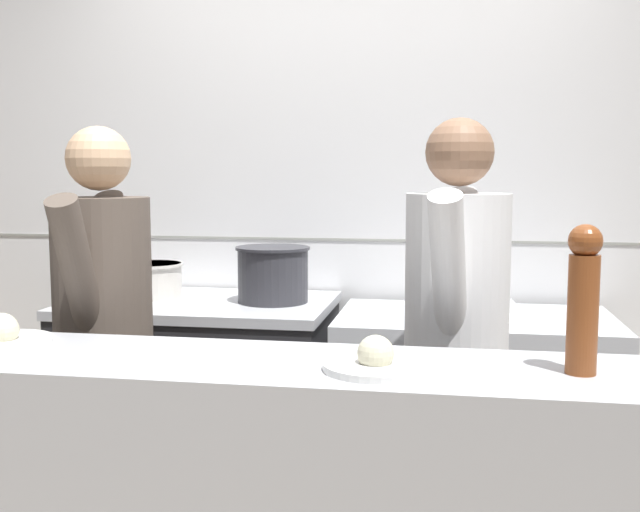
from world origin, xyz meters
The scene contains 12 objects.
wall_back_tiled centered at (0.00, 1.45, 1.30)m, with size 8.00×0.06×2.60m.
oven_range centered at (-0.57, 1.05, 0.46)m, with size 1.11×0.71×0.91m.
prep_counter centered at (0.58, 1.05, 0.44)m, with size 1.10×0.65×0.88m.
stock_pot centered at (-0.81, 1.09, 0.99)m, with size 0.27×0.27×0.15m.
sauce_pot centered at (-0.26, 1.07, 1.04)m, with size 0.31×0.31×0.23m.
mixing_bowl_steel centered at (0.69, 1.02, 0.94)m, with size 0.22×0.22×0.11m.
chefs_knife centered at (0.50, 0.93, 0.89)m, with size 0.34×0.05×0.02m.
plated_dish_main centered at (-0.75, -0.12, 1.00)m, with size 0.28×0.28×0.10m.
plated_dish_appetiser centered at (0.30, -0.21, 1.00)m, with size 0.26×0.26×0.09m.
pepper_mill centered at (0.78, -0.16, 1.16)m, with size 0.08×0.08×0.36m.
chef_head_cook centered at (-0.68, 0.35, 0.89)m, with size 0.36×0.70×1.61m.
chef_sous centered at (0.50, 0.43, 0.90)m, with size 0.37×0.71×1.63m.
Camera 1 is at (0.47, -1.97, 1.45)m, focal length 42.00 mm.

